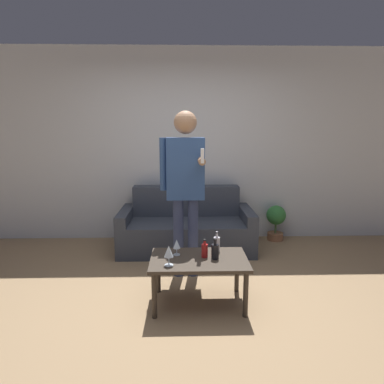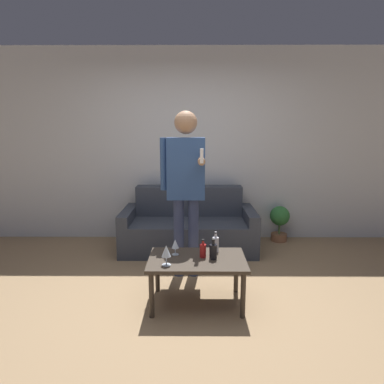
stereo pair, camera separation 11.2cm
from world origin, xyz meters
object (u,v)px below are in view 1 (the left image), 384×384
object	(u,v)px
person_standing_front	(185,179)
coffee_table	(199,264)
couch	(186,227)
bottle_orange	(217,244)

from	to	relation	value
person_standing_front	coffee_table	bearing A→B (deg)	-79.35
couch	coffee_table	distance (m)	1.51
bottle_orange	person_standing_front	distance (m)	0.77
coffee_table	person_standing_front	size ratio (longest dim) A/B	0.49
person_standing_front	bottle_orange	bearing A→B (deg)	-57.21
coffee_table	bottle_orange	bearing A→B (deg)	43.97
bottle_orange	person_standing_front	world-z (taller)	person_standing_front
couch	person_standing_front	bearing A→B (deg)	-91.36
couch	bottle_orange	xyz separation A→B (m)	(0.27, -1.34, 0.23)
coffee_table	person_standing_front	distance (m)	0.93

